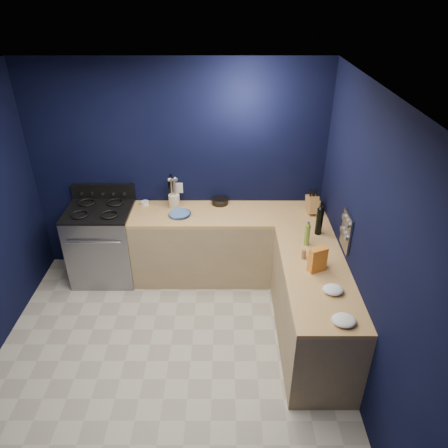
{
  "coord_description": "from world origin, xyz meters",
  "views": [
    {
      "loc": [
        0.56,
        -2.95,
        3.31
      ],
      "look_at": [
        0.55,
        1.0,
        1.0
      ],
      "focal_mm": 33.97,
      "sensor_mm": 36.0,
      "label": 1
    }
  ],
  "objects_px": {
    "utensil_crock": "(174,201)",
    "knife_block": "(312,204)",
    "gas_range": "(104,244)",
    "crouton_bag": "(318,260)",
    "plate_stack": "(179,214)"
  },
  "relations": [
    {
      "from": "utensil_crock",
      "to": "crouton_bag",
      "type": "relative_size",
      "value": 0.67
    },
    {
      "from": "knife_block",
      "to": "crouton_bag",
      "type": "distance_m",
      "value": 1.17
    },
    {
      "from": "plate_stack",
      "to": "utensil_crock",
      "type": "height_order",
      "value": "utensil_crock"
    },
    {
      "from": "gas_range",
      "to": "plate_stack",
      "type": "xyz_separation_m",
      "value": [
        0.96,
        -0.05,
        0.46
      ]
    },
    {
      "from": "utensil_crock",
      "to": "knife_block",
      "type": "bearing_deg",
      "value": -4.19
    },
    {
      "from": "gas_range",
      "to": "knife_block",
      "type": "distance_m",
      "value": 2.57
    },
    {
      "from": "gas_range",
      "to": "knife_block",
      "type": "bearing_deg",
      "value": 0.85
    },
    {
      "from": "utensil_crock",
      "to": "knife_block",
      "type": "relative_size",
      "value": 0.8
    },
    {
      "from": "utensil_crock",
      "to": "gas_range",
      "type": "bearing_deg",
      "value": -169.89
    },
    {
      "from": "crouton_bag",
      "to": "plate_stack",
      "type": "bearing_deg",
      "value": 118.8
    },
    {
      "from": "utensil_crock",
      "to": "crouton_bag",
      "type": "distance_m",
      "value": 1.95
    },
    {
      "from": "utensil_crock",
      "to": "crouton_bag",
      "type": "height_order",
      "value": "crouton_bag"
    },
    {
      "from": "gas_range",
      "to": "utensil_crock",
      "type": "distance_m",
      "value": 1.04
    },
    {
      "from": "knife_block",
      "to": "crouton_bag",
      "type": "bearing_deg",
      "value": -103.59
    },
    {
      "from": "plate_stack",
      "to": "utensil_crock",
      "type": "distance_m",
      "value": 0.23
    }
  ]
}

